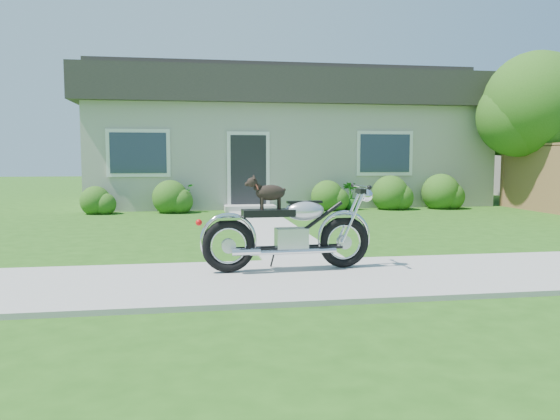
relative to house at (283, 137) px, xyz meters
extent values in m
plane|color=#235114|center=(0.00, -11.99, -2.16)|extent=(80.00, 80.00, 0.00)
cube|color=#9E9B93|center=(0.00, -11.99, -2.14)|extent=(24.00, 2.20, 0.04)
cube|color=#9E9B93|center=(-1.50, -6.99, -2.14)|extent=(1.20, 8.00, 0.03)
cube|color=#B9B3A7|center=(0.00, 0.01, -0.66)|extent=(12.00, 6.00, 3.00)
cube|color=#2D2B28|center=(0.00, 0.01, 1.34)|extent=(12.60, 6.60, 1.00)
cube|color=#2D2B28|center=(0.00, 0.01, 2.04)|extent=(12.60, 2.00, 0.60)
cube|color=black|center=(-1.50, -3.02, -1.11)|extent=(1.00, 0.06, 2.10)
cube|color=#9E9B93|center=(-1.50, -3.37, -2.08)|extent=(1.40, 0.70, 0.16)
cube|color=#2D3847|center=(-4.50, -3.02, -0.56)|extent=(1.70, 0.05, 1.30)
cube|color=#2D3847|center=(2.50, -3.02, -0.56)|extent=(1.70, 0.05, 1.30)
cube|color=#976043|center=(6.30, -2.99, -1.21)|extent=(0.12, 0.12, 1.90)
cylinder|color=#3D2B1C|center=(6.52, -4.15, -0.95)|extent=(0.28, 0.28, 2.41)
sphere|color=#2B5717|center=(6.52, -4.15, 0.83)|extent=(2.89, 2.89, 2.89)
sphere|color=#2B5717|center=(6.92, -4.45, 0.35)|extent=(2.12, 2.12, 2.12)
cylinder|color=#3D2B1C|center=(7.75, -1.39, -0.92)|extent=(0.28, 0.28, 2.48)
sphere|color=#2B5717|center=(7.75, -1.39, 0.91)|extent=(2.97, 2.97, 2.97)
sphere|color=#2B5717|center=(8.15, -1.69, 0.42)|extent=(2.18, 2.18, 2.18)
sphere|color=#2B5717|center=(-3.65, -3.49, -1.75)|extent=(0.95, 0.95, 0.95)
sphere|color=#2B5717|center=(4.05, -3.49, -1.69)|extent=(1.10, 1.10, 1.10)
sphere|color=#2B5717|center=(2.51, -3.49, -1.71)|extent=(1.05, 1.05, 1.05)
sphere|color=#2B5717|center=(-5.58, -3.49, -1.82)|extent=(0.79, 0.79, 0.79)
sphere|color=#2B5717|center=(0.67, -3.49, -1.77)|extent=(0.91, 0.91, 0.91)
imported|color=#1A6019|center=(-3.35, -3.44, -1.78)|extent=(0.79, 0.85, 0.76)
imported|color=#23651B|center=(1.36, -3.44, -1.76)|extent=(0.58, 0.58, 0.79)
torus|color=black|center=(-1.13, -11.56, -1.78)|extent=(0.67, 0.14, 0.67)
torus|color=black|center=(-2.63, -11.63, -1.78)|extent=(0.67, 0.14, 0.67)
cube|color=#BBBBC0|center=(-1.83, -11.60, -1.73)|extent=(0.41, 0.26, 0.30)
ellipsoid|color=#BBBBC0|center=(-1.66, -11.59, -1.36)|extent=(0.52, 0.31, 0.26)
cube|color=black|center=(-2.13, -11.61, -1.38)|extent=(0.66, 0.29, 0.09)
cube|color=silver|center=(-1.13, -11.56, -1.44)|extent=(0.31, 0.15, 0.03)
cube|color=silver|center=(-2.63, -11.63, -1.44)|extent=(0.31, 0.15, 0.03)
cylinder|color=silver|center=(-0.91, -11.55, -1.06)|extent=(0.06, 0.60, 0.03)
sphere|color=silver|center=(-0.83, -11.55, -1.18)|extent=(0.18, 0.18, 0.17)
cylinder|color=silver|center=(-1.82, -11.72, -1.86)|extent=(1.10, 0.11, 0.06)
ellipsoid|color=black|center=(-2.10, -11.61, -1.13)|extent=(0.38, 0.19, 0.20)
sphere|color=black|center=(-2.33, -11.62, -1.00)|extent=(0.13, 0.13, 0.12)
cylinder|color=black|center=(-2.21, -11.57, -1.26)|extent=(0.03, 0.03, 0.15)
cylinder|color=black|center=(-2.21, -11.66, -1.26)|extent=(0.03, 0.03, 0.15)
cylinder|color=black|center=(-1.99, -11.56, -1.26)|extent=(0.03, 0.03, 0.15)
cylinder|color=black|center=(-1.99, -11.65, -1.26)|extent=(0.03, 0.03, 0.15)
torus|color=#D24F38|center=(-2.27, -11.62, -1.05)|extent=(0.06, 0.11, 0.10)
camera|label=1|loc=(-3.06, -18.33, -0.70)|focal=35.00mm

